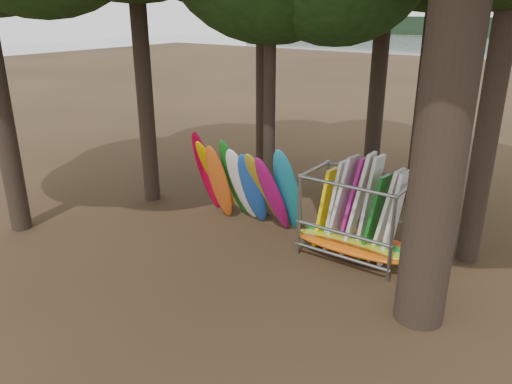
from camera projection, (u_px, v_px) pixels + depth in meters
The scene contains 3 objects.
ground at pixel (234, 261), 13.10m from camera, with size 120.00×120.00×0.00m, color #47331E.
kayak_row at pixel (244, 184), 14.85m from camera, with size 3.93×2.07×2.91m.
storage_rack at pixel (356, 220), 13.03m from camera, with size 3.15×1.50×2.89m.
Camera 1 is at (7.23, -9.13, 6.29)m, focal length 35.00 mm.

